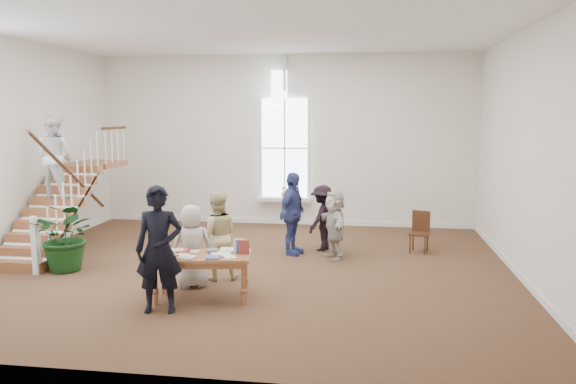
% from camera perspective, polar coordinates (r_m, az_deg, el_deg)
% --- Properties ---
extents(ground, '(10.00, 10.00, 0.00)m').
position_cam_1_polar(ground, '(10.95, -3.84, -7.78)').
color(ground, '#462E1B').
rests_on(ground, ground).
extents(room_shell, '(10.49, 10.00, 10.00)m').
position_cam_1_polar(room_shell, '(15.08, -0.37, -1.80)').
color(room_shell, silver).
rests_on(room_shell, ground).
extents(staircase, '(1.10, 4.10, 2.92)m').
position_cam_1_polar(staircase, '(12.92, -22.37, 1.39)').
color(staircase, brown).
rests_on(staircase, ground).
extents(library_table, '(1.67, 1.03, 0.80)m').
position_cam_1_polar(library_table, '(9.15, -8.89, -6.79)').
color(library_table, brown).
rests_on(library_table, ground).
extents(police_officer, '(0.78, 0.58, 1.92)m').
position_cam_1_polar(police_officer, '(8.63, -12.97, -5.71)').
color(police_officer, black).
rests_on(police_officer, ground).
extents(elderly_woman, '(0.83, 0.72, 1.44)m').
position_cam_1_polar(elderly_woman, '(9.79, -9.73, -5.43)').
color(elderly_woman, '#B8B2AB').
rests_on(elderly_woman, ground).
extents(person_yellow, '(0.94, 0.84, 1.60)m').
position_cam_1_polar(person_yellow, '(10.16, -7.26, -4.42)').
color(person_yellow, '#D0C082').
rests_on(person_yellow, ground).
extents(woman_cluster_a, '(0.71, 1.11, 1.75)m').
position_cam_1_polar(woman_cluster_a, '(11.82, 0.44, -2.21)').
color(woman_cluster_a, navy).
rests_on(woman_cluster_a, ground).
extents(woman_cluster_b, '(0.87, 1.06, 1.43)m').
position_cam_1_polar(woman_cluster_b, '(12.22, 3.52, -2.65)').
color(woman_cluster_b, black).
rests_on(woman_cluster_b, ground).
extents(woman_cluster_c, '(0.91, 1.38, 1.42)m').
position_cam_1_polar(woman_cluster_c, '(11.57, 4.73, -3.30)').
color(woman_cluster_c, '#BBB4A9').
rests_on(woman_cluster_c, ground).
extents(floor_plant, '(1.29, 1.14, 1.34)m').
position_cam_1_polar(floor_plant, '(11.43, -21.51, -4.20)').
color(floor_plant, '#113713').
rests_on(floor_plant, ground).
extents(side_chair, '(0.47, 0.47, 0.89)m').
position_cam_1_polar(side_chair, '(12.42, 13.26, -3.75)').
color(side_chair, '#351E0E').
rests_on(side_chair, ground).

